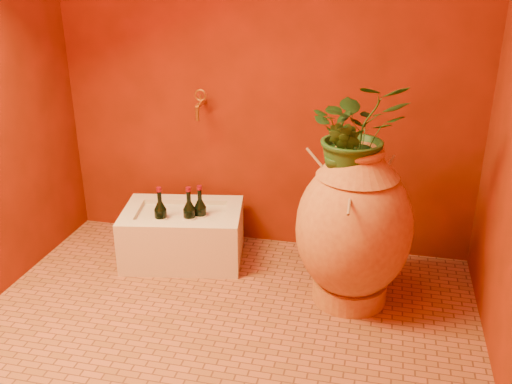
% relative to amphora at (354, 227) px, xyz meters
% --- Properties ---
extents(floor, '(2.50, 2.50, 0.00)m').
position_rel_amphora_xyz_m(floor, '(-0.59, -0.43, -0.42)').
color(floor, brown).
rests_on(floor, ground).
extents(wall_back, '(2.50, 0.02, 2.50)m').
position_rel_amphora_xyz_m(wall_back, '(-0.59, 0.57, 0.83)').
color(wall_back, '#551804').
rests_on(wall_back, ground).
extents(amphora, '(0.66, 0.66, 0.85)m').
position_rel_amphora_xyz_m(amphora, '(0.00, 0.00, 0.00)').
color(amphora, '#B87A34').
rests_on(amphora, floor).
extents(stone_basin, '(0.76, 0.59, 0.32)m').
position_rel_amphora_xyz_m(stone_basin, '(-1.00, 0.22, -0.27)').
color(stone_basin, beige).
rests_on(stone_basin, floor).
extents(wine_bottle_a, '(0.08, 0.08, 0.31)m').
position_rel_amphora_xyz_m(wine_bottle_a, '(-0.94, 0.18, -0.13)').
color(wine_bottle_a, black).
rests_on(wine_bottle_a, stone_basin).
extents(wine_bottle_b, '(0.07, 0.07, 0.30)m').
position_rel_amphora_xyz_m(wine_bottle_b, '(-0.89, 0.22, -0.14)').
color(wine_bottle_b, black).
rests_on(wine_bottle_b, stone_basin).
extents(wine_bottle_c, '(0.08, 0.08, 0.31)m').
position_rel_amphora_xyz_m(wine_bottle_c, '(-1.10, 0.14, -0.13)').
color(wine_bottle_c, black).
rests_on(wine_bottle_c, stone_basin).
extents(wall_tap, '(0.07, 0.16, 0.17)m').
position_rel_amphora_xyz_m(wall_tap, '(-0.96, 0.48, 0.48)').
color(wall_tap, '#AF8528').
rests_on(wall_tap, wall_back).
extents(plant_main, '(0.56, 0.52, 0.51)m').
position_rel_amphora_xyz_m(plant_main, '(-0.02, 0.03, 0.49)').
color(plant_main, '#1C4318').
rests_on(plant_main, amphora).
extents(plant_side, '(0.24, 0.23, 0.33)m').
position_rel_amphora_xyz_m(plant_side, '(-0.07, -0.05, 0.41)').
color(plant_side, '#1C4318').
rests_on(plant_side, amphora).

